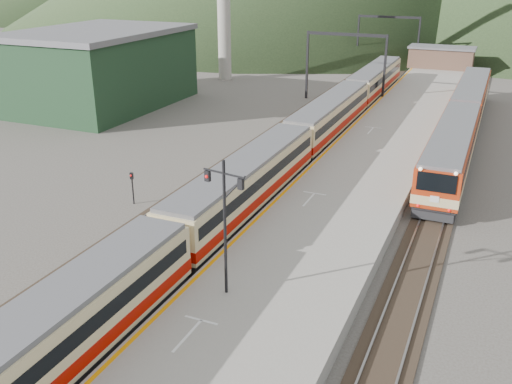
% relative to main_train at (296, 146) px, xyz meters
% --- Properties ---
extents(track_main, '(2.60, 200.00, 0.23)m').
position_rel_main_train_xyz_m(track_main, '(0.00, 10.01, -1.85)').
color(track_main, black).
rests_on(track_main, ground).
extents(track_far, '(2.60, 200.00, 0.23)m').
position_rel_main_train_xyz_m(track_far, '(-5.00, 10.01, -1.85)').
color(track_far, black).
rests_on(track_far, ground).
extents(track_second, '(2.60, 200.00, 0.23)m').
position_rel_main_train_xyz_m(track_second, '(11.50, 10.01, -1.85)').
color(track_second, black).
rests_on(track_second, ground).
extents(platform, '(8.00, 100.00, 1.00)m').
position_rel_main_train_xyz_m(platform, '(5.60, 8.01, -1.42)').
color(platform, gray).
rests_on(platform, ground).
extents(gantry_near, '(9.55, 0.25, 8.00)m').
position_rel_main_train_xyz_m(gantry_near, '(-2.85, 25.01, 3.67)').
color(gantry_near, black).
rests_on(gantry_near, ground).
extents(gantry_far, '(9.55, 0.25, 8.00)m').
position_rel_main_train_xyz_m(gantry_far, '(-2.85, 50.01, 3.67)').
color(gantry_far, black).
rests_on(gantry_far, ground).
extents(warehouse, '(14.50, 20.50, 8.60)m').
position_rel_main_train_xyz_m(warehouse, '(-28.00, 12.01, 2.40)').
color(warehouse, '#18311D').
rests_on(warehouse, ground).
extents(station_shed, '(9.40, 4.40, 3.10)m').
position_rel_main_train_xyz_m(station_shed, '(5.60, 48.01, 0.65)').
color(station_shed, brown).
rests_on(station_shed, platform).
extents(main_train, '(2.77, 75.99, 3.38)m').
position_rel_main_train_xyz_m(main_train, '(0.00, 0.00, 0.00)').
color(main_train, '#CDB981').
rests_on(main_train, track_main).
extents(second_train, '(2.91, 39.68, 3.56)m').
position_rel_main_train_xyz_m(second_train, '(11.50, 13.35, 0.09)').
color(second_train, '#A42C0F').
rests_on(second_train, track_second).
extents(signal_mast, '(2.18, 0.55, 6.55)m').
position_rel_main_train_xyz_m(signal_mast, '(3.80, -20.30, 3.09)').
color(signal_mast, black).
rests_on(signal_mast, platform).
extents(short_signal_b, '(0.23, 0.17, 2.27)m').
position_rel_main_train_xyz_m(short_signal_b, '(-2.75, 3.04, -0.46)').
color(short_signal_b, black).
rests_on(short_signal_b, ground).
extents(short_signal_c, '(0.26, 0.23, 2.27)m').
position_rel_main_train_xyz_m(short_signal_c, '(-7.78, -11.17, -0.46)').
color(short_signal_c, black).
rests_on(short_signal_c, ground).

